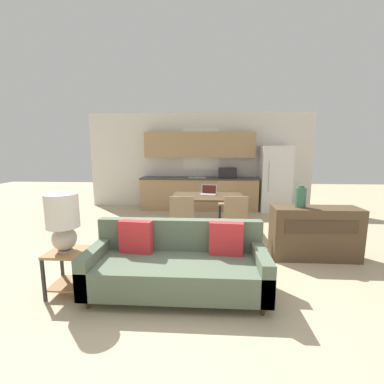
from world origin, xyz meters
TOP-DOWN VIEW (x-y plane):
  - ground_plane at (0.00, 0.00)m, footprint 20.00×20.00m
  - wall_back at (0.00, 4.63)m, footprint 6.40×0.07m
  - kitchen_counter at (0.01, 4.33)m, footprint 3.24×0.65m
  - refrigerator at (2.06, 4.24)m, footprint 0.79×0.70m
  - dining_table at (0.24, 2.27)m, footprint 1.43×0.93m
  - couch at (-0.11, -0.00)m, footprint 2.04×0.80m
  - side_table at (-1.38, -0.13)m, footprint 0.40×0.40m
  - table_lamp at (-1.39, -0.14)m, footprint 0.36×0.36m
  - credenza at (1.88, 1.05)m, footprint 1.30×0.43m
  - vase at (1.64, 1.06)m, footprint 0.16×0.16m
  - dining_chair_near_right at (0.70, 1.47)m, footprint 0.44×0.44m
  - dining_chair_near_left at (-0.21, 1.41)m, footprint 0.47×0.47m
  - dining_chair_far_right at (0.70, 3.13)m, footprint 0.42×0.42m
  - laptop at (0.26, 2.43)m, footprint 0.36×0.31m

SIDE VIEW (x-z plane):
  - ground_plane at x=0.00m, z-range 0.00..0.00m
  - couch at x=-0.11m, z-range -0.08..0.74m
  - side_table at x=-1.38m, z-range 0.08..0.60m
  - credenza at x=1.88m, z-range 0.00..0.81m
  - dining_chair_near_right at x=0.70m, z-range 0.05..0.96m
  - dining_chair_near_left at x=-0.21m, z-range 0.05..0.96m
  - dining_chair_far_right at x=0.70m, z-range 0.05..0.96m
  - dining_table at x=0.24m, z-range 0.31..1.06m
  - laptop at x=0.26m, z-range 0.70..0.90m
  - kitchen_counter at x=0.01m, z-range -0.23..1.92m
  - refrigerator at x=2.06m, z-range 0.00..1.77m
  - table_lamp at x=-1.39m, z-range 0.57..1.24m
  - vase at x=1.64m, z-range 0.79..1.13m
  - wall_back at x=0.00m, z-range 0.00..2.70m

